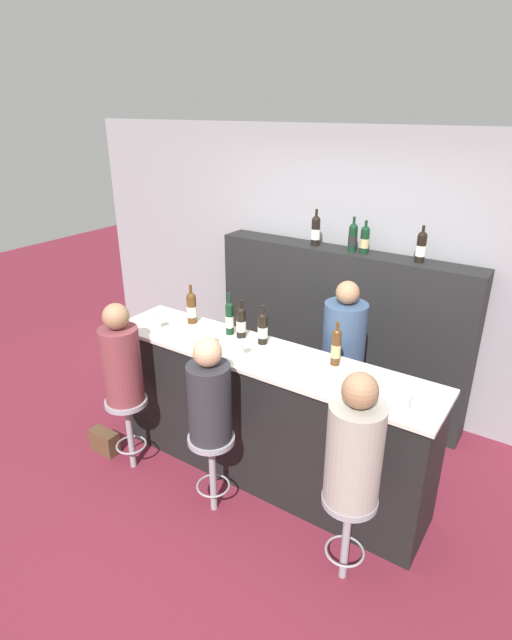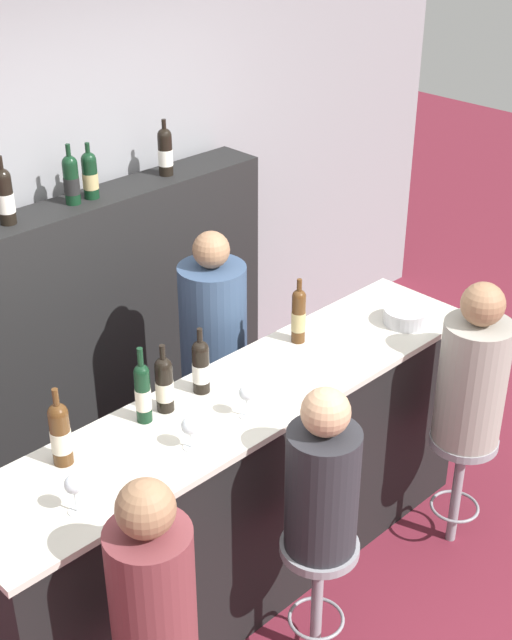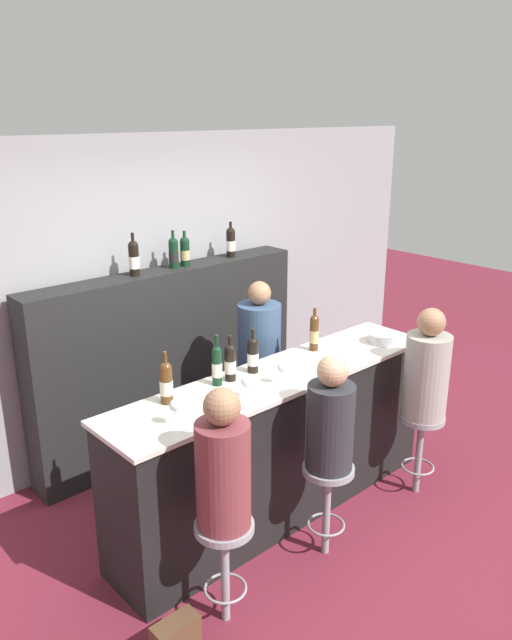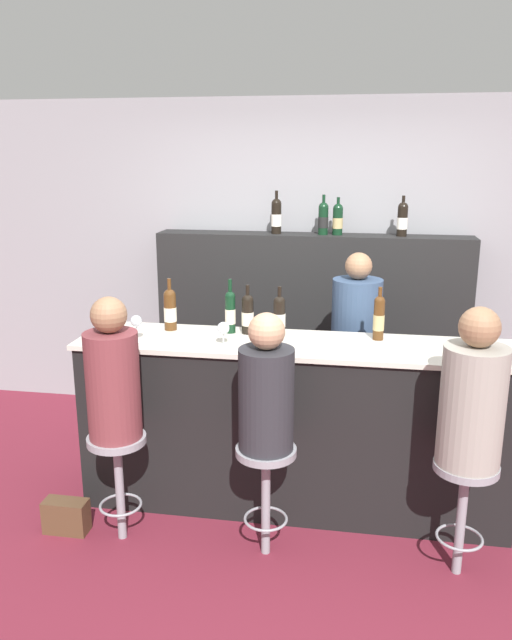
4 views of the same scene
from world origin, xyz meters
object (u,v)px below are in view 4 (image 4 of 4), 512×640
Objects in this scene: wine_bottle_counter_2 at (248,313)px; bar_stool_right at (464,489)px; wine_bottle_backbar_0 at (276,216)px; bar_stool_left at (118,460)px; guest_seated_left at (113,377)px; handbag at (66,516)px; wine_glass_2 at (274,330)px; bar_stool_middle at (266,473)px; wine_bottle_counter_1 at (230,311)px; guest_seated_middle at (266,391)px; metal_bowl at (471,350)px; wine_bottle_backbar_3 at (402,219)px; wine_bottle_backbar_2 at (338,219)px; bartender at (354,371)px; guest_seated_right at (473,398)px; wine_bottle_counter_3 at (279,315)px; wine_bottle_backbar_1 at (323,218)px; wine_glass_0 at (136,322)px; wine_glass_1 at (223,329)px; wine_bottle_counter_0 at (170,309)px; wine_bottle_counter_4 at (379,317)px.

bar_stool_right is (1.26, -0.68, -0.71)m from wine_bottle_counter_2.
bar_stool_left is (-0.64, -1.83, -1.21)m from wine_bottle_backbar_0.
handbag is (-0.34, 0.00, -0.89)m from guest_seated_left.
wine_bottle_backbar_0 is 0.51× the size of bar_stool_right.
bar_stool_middle is (0.02, -0.41, -0.69)m from wine_glass_2.
wine_bottle_counter_1 is 1.12m from bar_stool_left.
metal_bowl is at bearing 21.82° from guest_seated_middle.
wine_bottle_counter_1 reaches higher than handbag.
metal_bowl is at bearing 21.82° from bar_stool_middle.
wine_bottle_backbar_3 reaches higher than handbag.
wine_bottle_counter_1 is 1.38m from wine_bottle_backbar_2.
bartender is (1.29, 1.13, 0.21)m from bar_stool_left.
wine_bottle_counter_2 is 1.59m from wine_bottle_backbar_3.
wine_bottle_counter_2 is at bearing 151.54° from guest_seated_right.
handbag is (-2.28, -0.43, -1.01)m from metal_bowl.
wine_bottle_counter_3 is 1.01× the size of wine_bottle_backbar_1.
bar_stool_right is (1.89, -0.41, -0.70)m from wine_glass_0.
bar_stool_right is at bearing -16.84° from wine_glass_1.
bar_stool_left is at bearing -126.95° from wine_bottle_counter_1.
wine_bottle_backbar_2 is at bearing 81.60° from guest_seated_middle.
wine_bottle_counter_0 is at bearing 158.81° from guest_seated_right.
wine_glass_1 is at bearing -136.63° from bartender.
metal_bowl is (1.42, -0.25, -0.10)m from wine_bottle_counter_1.
wine_glass_0 is (-0.52, -0.27, -0.02)m from wine_bottle_counter_1.
wine_glass_1 is at bearing 127.88° from guest_seated_middle.
guest_seated_middle is (0.02, -0.68, -0.23)m from wine_bottle_counter_3.
handbag is at bearing 180.00° from guest_seated_right.
wine_bottle_backbar_1 is at bearing 112.20° from bartender.
wine_bottle_backbar_2 reaches higher than wine_bottle_counter_2.
wine_bottle_counter_0 is at bearing 172.23° from metal_bowl.
wine_bottle_backbar_2 is 2.45m from bar_stool_left.
wine_bottle_backbar_0 is (0.52, 1.15, 0.49)m from wine_bottle_counter_0.
wine_bottle_counter_3 reaches higher than bar_stool_left.
wine_bottle_backbar_1 is 2.14m from guest_seated_right.
bar_stool_middle is (0.02, -0.68, -0.71)m from wine_bottle_counter_3.
guest_seated_middle reaches higher than handbag.
wine_glass_0 is at bearing -125.40° from wine_bottle_backbar_1.
wine_bottle_counter_0 is at bearing -142.12° from wine_bottle_backbar_3.
wine_bottle_backbar_2 is 2.83m from handbag.
wine_glass_1 is at bearing -163.15° from wine_bottle_counter_4.
wine_glass_2 is (-0.18, -1.42, -0.50)m from wine_bottle_backbar_1.
wine_bottle_counter_1 is at bearing -113.21° from wine_bottle_backbar_1.
wine_bottle_counter_1 is at bearing 116.07° from guest_seated_middle.
wine_bottle_counter_3 is 0.87m from wine_glass_0.
wine_bottle_counter_4 is 0.66m from wine_glass_2.
wine_bottle_backbar_1 reaches higher than bar_stool_left.
wine_glass_0 is 0.53m from wine_glass_1.
bar_stool_middle is at bearing -130.43° from wine_bottle_counter_4.
wine_bottle_backbar_1 is 1.93× the size of wine_glass_0.
wine_bottle_counter_4 is 0.93m from guest_seated_middle.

